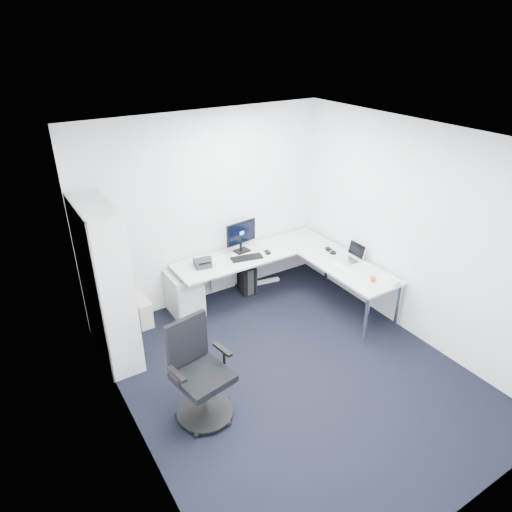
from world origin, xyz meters
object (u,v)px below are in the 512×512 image
monitor (242,237)px  laptop (346,253)px  l_desk (267,284)px  bookshelf (106,285)px  task_chair (203,375)px

monitor → laptop: monitor is taller
l_desk → laptop: (0.95, -0.55, 0.47)m
l_desk → bookshelf: (-2.17, 0.05, 0.64)m
task_chair → monitor: (1.56, 1.89, 0.39)m
laptop → monitor: bearing=137.7°
l_desk → laptop: bearing=-29.9°
monitor → bookshelf: bearing=-175.5°
bookshelf → l_desk: bearing=-1.3°
l_desk → task_chair: (-1.70, -1.43, 0.20)m
l_desk → monitor: (-0.13, 0.47, 0.59)m
bookshelf → task_chair: (0.48, -1.48, -0.44)m
task_chair → bookshelf: bearing=97.8°
bookshelf → laptop: size_ratio=6.03×
monitor → laptop: bearing=-50.1°
task_chair → monitor: bearing=40.4°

